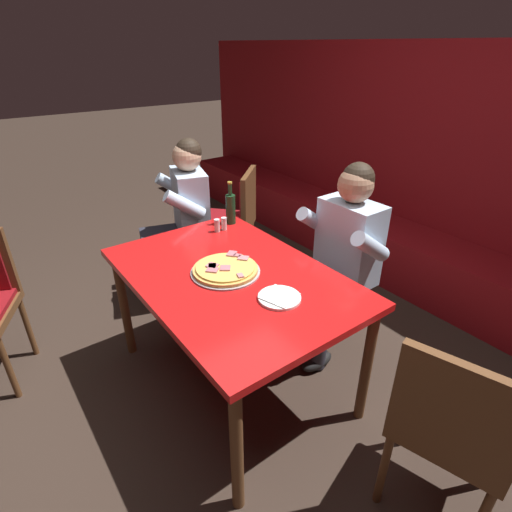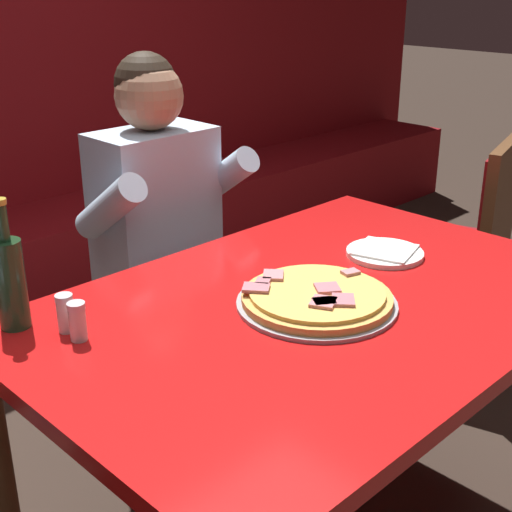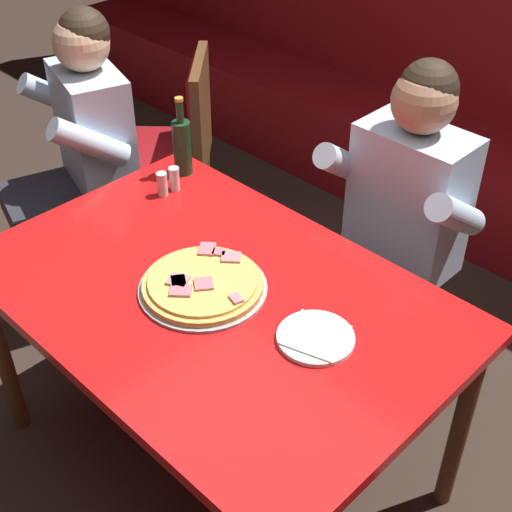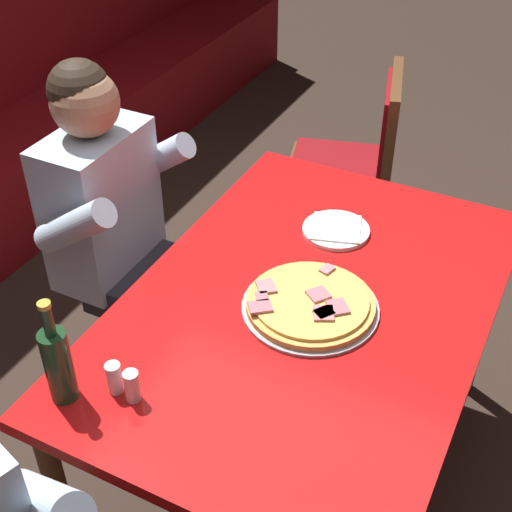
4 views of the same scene
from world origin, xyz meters
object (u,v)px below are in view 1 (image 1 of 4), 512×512
Objects in this scene: shaker_parmesan at (224,224)px; plate_white_paper at (279,297)px; main_dining_table at (231,286)px; dining_chair_side_aisle at (234,216)px; shaker_oregano at (217,226)px; diner_seated_blue_shirt at (338,256)px; beer_bottle at (231,208)px; diner_standing_companion at (181,214)px; dining_chair_near_left at (454,421)px; pizza at (225,269)px.

plate_white_paper is at bearing -14.98° from shaker_parmesan.
main_dining_table is 1.46× the size of dining_chair_side_aisle.
shaker_parmesan is at bearing 150.95° from main_dining_table.
shaker_oregano is (-0.51, 0.23, 0.12)m from main_dining_table.
dining_chair_side_aisle is (-1.40, 0.67, -0.20)m from plate_white_paper.
diner_seated_blue_shirt is (0.63, 0.43, -0.11)m from shaker_parmesan.
dining_chair_side_aisle reaches higher than plate_white_paper.
diner_standing_companion is at bearing -164.80° from beer_bottle.
shaker_oregano is at bearing -142.76° from diner_seated_blue_shirt.
shaker_oregano is at bearing -92.35° from shaker_parmesan.
plate_white_paper is 0.16× the size of diner_seated_blue_shirt.
diner_seated_blue_shirt is 1.19m from dining_chair_side_aisle.
dining_chair_near_left is at bearing -0.34° from shaker_parmesan.
pizza is 0.54m from shaker_oregano.
shaker_parmesan is at bearing 87.65° from shaker_oregano.
diner_standing_companion is (-0.50, -0.14, -0.18)m from beer_bottle.
plate_white_paper is 0.87m from shaker_oregano.
pizza is 0.29× the size of diner_seated_blue_shirt.
diner_standing_companion reaches higher than main_dining_table.
dining_chair_side_aisle is at bearing 168.42° from dining_chair_near_left.
dining_chair_near_left is (1.74, -0.11, -0.33)m from beer_bottle.
plate_white_paper is at bearing -25.68° from dining_chair_side_aisle.
beer_bottle is 1.77m from dining_chair_near_left.
diner_seated_blue_shirt is 1.36× the size of dining_chair_near_left.
plate_white_paper is (0.34, 0.05, 0.09)m from main_dining_table.
dining_chair_near_left is 2.24m from diner_standing_companion.
pizza is 1.08m from diner_standing_companion.
plate_white_paper is (0.37, 0.07, -0.01)m from pizza.
shaker_oregano is at bearing 155.75° from main_dining_table.
shaker_oregano is at bearing -42.25° from dining_chair_side_aisle.
shaker_oregano is 0.09× the size of dining_chair_side_aisle.
main_dining_table is at bearing -166.88° from dining_chair_near_left.
plate_white_paper is 0.88m from dining_chair_near_left.
pizza reaches higher than plate_white_paper.
beer_bottle is 0.23× the size of diner_standing_companion.
diner_seated_blue_shirt is (0.63, 0.48, -0.11)m from shaker_oregano.
shaker_parmesan reaches higher than main_dining_table.
shaker_oregano is at bearing -1.50° from diner_standing_companion.
diner_standing_companion is at bearing -179.30° from dining_chair_near_left.
diner_seated_blue_shirt is at bearing 157.16° from dining_chair_near_left.
beer_bottle reaches higher than plate_white_paper.
plate_white_paper is at bearing -19.59° from beer_bottle.
pizza is (-0.03, -0.02, 0.10)m from main_dining_table.
dining_chair_near_left reaches higher than shaker_parmesan.
diner_standing_companion is (-2.24, -0.03, 0.15)m from dining_chair_near_left.
shaker_parmesan is at bearing 165.02° from plate_white_paper.
dining_chair_near_left is at bearing -11.58° from dining_chair_side_aisle.
diner_standing_companion is at bearing -92.21° from dining_chair_side_aisle.
shaker_oregano is 0.07× the size of diner_standing_companion.
shaker_parmesan is 0.74m from dining_chair_side_aisle.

